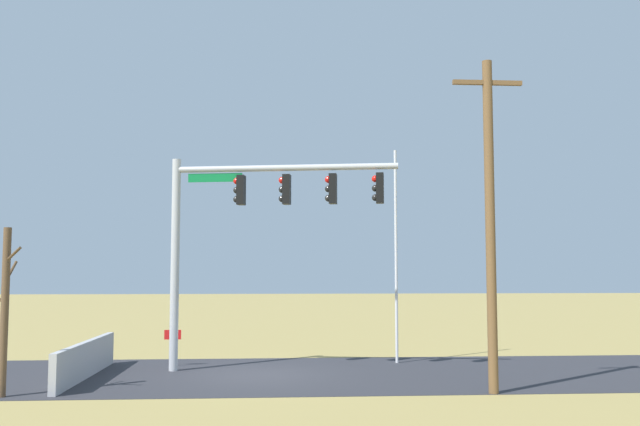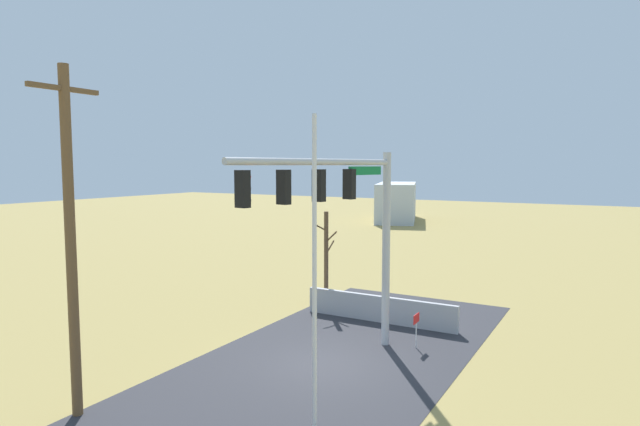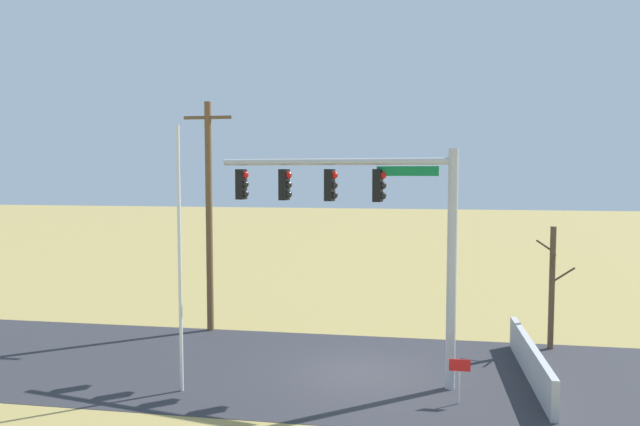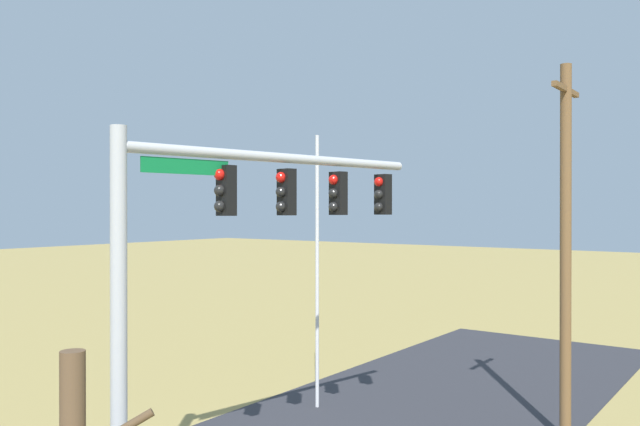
{
  "view_description": "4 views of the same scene",
  "coord_description": "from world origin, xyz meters",
  "px_view_note": "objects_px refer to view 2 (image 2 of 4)",
  "views": [
    {
      "loc": [
        -0.34,
        21.93,
        3.17
      ],
      "look_at": [
        -1.96,
        -0.72,
        5.09
      ],
      "focal_mm": 39.07,
      "sensor_mm": 36.0,
      "label": 1
    },
    {
      "loc": [
        -14.57,
        -8.05,
        6.41
      ],
      "look_at": [
        -1.02,
        -0.4,
        5.01
      ],
      "focal_mm": 29.87,
      "sensor_mm": 36.0,
      "label": 2
    },
    {
      "loc": [
        1.73,
        -17.78,
        6.23
      ],
      "look_at": [
        -1.16,
        -0.16,
        4.95
      ],
      "focal_mm": 33.01,
      "sensor_mm": 36.0,
      "label": 3
    },
    {
      "loc": [
        9.37,
        8.09,
        5.44
      ],
      "look_at": [
        -1.96,
        -0.22,
        5.37
      ],
      "focal_mm": 35.9,
      "sensor_mm": 36.0,
      "label": 4
    }
  ],
  "objects_px": {
    "utility_pole": "(70,238)",
    "distant_building": "(397,202)",
    "signal_mast": "(345,210)",
    "open_sign": "(416,323)",
    "bare_tree": "(326,257)",
    "flagpole": "(315,288)"
  },
  "relations": [
    {
      "from": "utility_pole",
      "to": "distant_building",
      "type": "height_order",
      "value": "utility_pole"
    },
    {
      "from": "distant_building",
      "to": "utility_pole",
      "type": "bearing_deg",
      "value": 173.62
    },
    {
      "from": "distant_building",
      "to": "open_sign",
      "type": "bearing_deg",
      "value": -176.22
    },
    {
      "from": "signal_mast",
      "to": "distant_building",
      "type": "distance_m",
      "value": 45.4
    },
    {
      "from": "signal_mast",
      "to": "flagpole",
      "type": "distance_m",
      "value": 5.66
    },
    {
      "from": "signal_mast",
      "to": "utility_pole",
      "type": "distance_m",
      "value": 7.92
    },
    {
      "from": "utility_pole",
      "to": "signal_mast",
      "type": "bearing_deg",
      "value": -33.54
    },
    {
      "from": "flagpole",
      "to": "utility_pole",
      "type": "relative_size",
      "value": 0.85
    },
    {
      "from": "utility_pole",
      "to": "open_sign",
      "type": "distance_m",
      "value": 11.46
    },
    {
      "from": "open_sign",
      "to": "utility_pole",
      "type": "bearing_deg",
      "value": 146.98
    },
    {
      "from": "open_sign",
      "to": "distant_building",
      "type": "relative_size",
      "value": 0.11
    },
    {
      "from": "utility_pole",
      "to": "bare_tree",
      "type": "bearing_deg",
      "value": -1.74
    },
    {
      "from": "utility_pole",
      "to": "distant_building",
      "type": "xyz_separation_m",
      "value": [
        49.38,
        10.53,
        -2.43
      ]
    },
    {
      "from": "signal_mast",
      "to": "flagpole",
      "type": "height_order",
      "value": "flagpole"
    },
    {
      "from": "bare_tree",
      "to": "open_sign",
      "type": "bearing_deg",
      "value": -122.39
    },
    {
      "from": "flagpole",
      "to": "open_sign",
      "type": "height_order",
      "value": "flagpole"
    },
    {
      "from": "flagpole",
      "to": "distant_building",
      "type": "distance_m",
      "value": 50.85
    },
    {
      "from": "flagpole",
      "to": "signal_mast",
      "type": "bearing_deg",
      "value": 19.77
    },
    {
      "from": "signal_mast",
      "to": "open_sign",
      "type": "height_order",
      "value": "signal_mast"
    },
    {
      "from": "open_sign",
      "to": "bare_tree",
      "type": "bearing_deg",
      "value": 57.61
    },
    {
      "from": "signal_mast",
      "to": "bare_tree",
      "type": "relative_size",
      "value": 1.68
    },
    {
      "from": "bare_tree",
      "to": "open_sign",
      "type": "distance_m",
      "value": 6.68
    }
  ]
}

